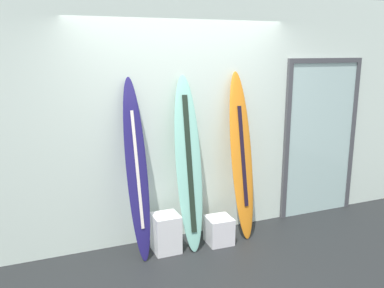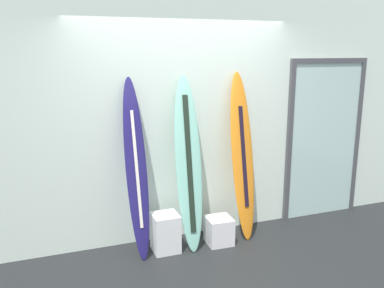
# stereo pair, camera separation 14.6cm
# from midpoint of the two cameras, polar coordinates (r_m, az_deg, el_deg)

# --- Properties ---
(ground) EXTENTS (8.00, 8.00, 0.04)m
(ground) POSITION_cam_midpoint_polar(r_m,az_deg,el_deg) (4.09, 3.95, -19.44)
(ground) COLOR black
(wall_back) EXTENTS (7.20, 0.20, 2.80)m
(wall_back) POSITION_cam_midpoint_polar(r_m,az_deg,el_deg) (4.72, -2.74, 3.56)
(wall_back) COLOR silver
(wall_back) RESTS_ON ground
(surfboard_navy) EXTENTS (0.25, 0.47, 1.91)m
(surfboard_navy) POSITION_cam_midpoint_polar(r_m,az_deg,el_deg) (4.32, -8.66, -3.83)
(surfboard_navy) COLOR navy
(surfboard_navy) RESTS_ON ground
(surfboard_seafoam) EXTENTS (0.32, 0.48, 1.91)m
(surfboard_seafoam) POSITION_cam_midpoint_polar(r_m,az_deg,el_deg) (4.48, -1.40, -2.97)
(surfboard_seafoam) COLOR #80C3B0
(surfboard_seafoam) RESTS_ON ground
(surfboard_sunset) EXTENTS (0.30, 0.44, 1.94)m
(surfboard_sunset) POSITION_cam_midpoint_polar(r_m,az_deg,el_deg) (4.76, 6.05, -1.70)
(surfboard_sunset) COLOR orange
(surfboard_sunset) RESTS_ON ground
(display_block_left) EXTENTS (0.29, 0.29, 0.31)m
(display_block_left) POSITION_cam_midpoint_polar(r_m,az_deg,el_deg) (4.79, 2.90, -11.92)
(display_block_left) COLOR white
(display_block_left) RESTS_ON ground
(display_block_center) EXTENTS (0.28, 0.28, 0.42)m
(display_block_center) POSITION_cam_midpoint_polar(r_m,az_deg,el_deg) (4.60, -4.58, -12.27)
(display_block_center) COLOR white
(display_block_center) RESTS_ON ground
(glass_door) EXTENTS (1.13, 0.06, 2.07)m
(glass_door) POSITION_cam_midpoint_polar(r_m,az_deg,el_deg) (5.63, 16.76, 1.13)
(glass_door) COLOR silver
(glass_door) RESTS_ON ground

